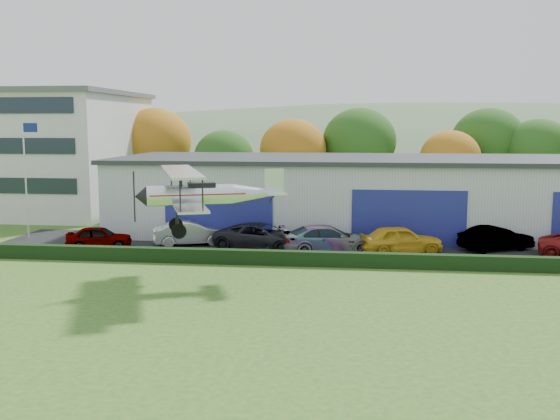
# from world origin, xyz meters

# --- Properties ---
(ground) EXTENTS (300.00, 300.00, 0.00)m
(ground) POSITION_xyz_m (0.00, 0.00, 0.00)
(ground) COLOR #2D601E
(ground) RESTS_ON ground
(apron) EXTENTS (48.00, 9.00, 0.05)m
(apron) POSITION_xyz_m (3.00, 21.00, 0.03)
(apron) COLOR black
(apron) RESTS_ON ground
(hedge) EXTENTS (46.00, 0.60, 0.80)m
(hedge) POSITION_xyz_m (3.00, 16.20, 0.40)
(hedge) COLOR black
(hedge) RESTS_ON ground
(hangar) EXTENTS (40.60, 12.60, 5.30)m
(hangar) POSITION_xyz_m (5.00, 27.98, 2.66)
(hangar) COLOR #B2B7BC
(hangar) RESTS_ON ground
(office_block) EXTENTS (20.60, 15.60, 10.40)m
(office_block) POSITION_xyz_m (-28.00, 35.00, 5.21)
(office_block) COLOR silver
(office_block) RESTS_ON ground
(flagpole) EXTENTS (1.05, 0.10, 8.00)m
(flagpole) POSITION_xyz_m (-19.88, 22.00, 4.78)
(flagpole) COLOR silver
(flagpole) RESTS_ON ground
(tree_belt) EXTENTS (75.70, 13.22, 10.12)m
(tree_belt) POSITION_xyz_m (0.85, 40.62, 5.61)
(tree_belt) COLOR #3D2614
(tree_belt) RESTS_ON ground
(distant_hills) EXTENTS (430.00, 196.00, 56.00)m
(distant_hills) POSITION_xyz_m (-4.38, 140.00, -13.05)
(distant_hills) COLOR #4C6642
(distant_hills) RESTS_ON ground
(car_0) EXTENTS (4.18, 2.43, 1.34)m
(car_0) POSITION_xyz_m (-13.96, 19.42, 0.72)
(car_0) COLOR gray
(car_0) RESTS_ON apron
(car_1) EXTENTS (4.97, 3.09, 1.55)m
(car_1) POSITION_xyz_m (-8.59, 20.97, 0.82)
(car_1) COLOR silver
(car_1) RESTS_ON apron
(car_2) EXTENTS (6.29, 3.91, 1.62)m
(car_2) POSITION_xyz_m (-3.84, 19.82, 0.86)
(car_2) COLOR black
(car_2) RESTS_ON apron
(car_3) EXTENTS (6.03, 3.76, 1.63)m
(car_3) POSITION_xyz_m (0.10, 19.59, 0.86)
(car_3) COLOR gray
(car_3) RESTS_ON apron
(car_4) EXTENTS (5.21, 3.16, 1.66)m
(car_4) POSITION_xyz_m (4.42, 19.93, 0.88)
(car_4) COLOR gold
(car_4) RESTS_ON apron
(car_5) EXTENTS (4.73, 3.31, 1.48)m
(car_5) POSITION_xyz_m (10.20, 21.53, 0.79)
(car_5) COLOR gray
(car_5) RESTS_ON apron
(biplane) EXTENTS (7.30, 8.22, 3.11)m
(biplane) POSITION_xyz_m (-5.55, 12.21, 4.37)
(biplane) COLOR silver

